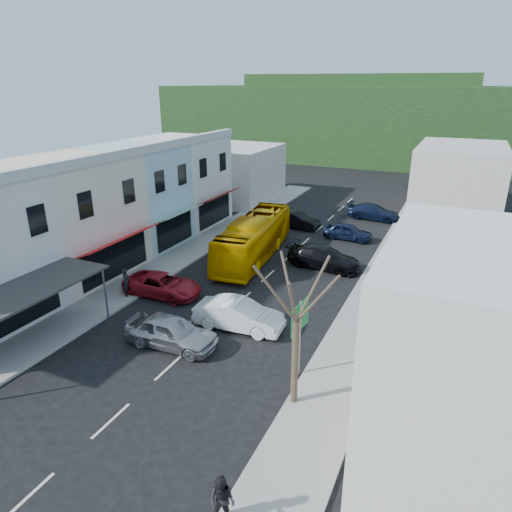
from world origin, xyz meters
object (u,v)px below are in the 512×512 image
Objects in this scene: bus at (254,238)px; traffic_signal at (411,185)px; street_tree at (296,322)px; car_silver at (171,334)px; car_white at (239,317)px; car_red at (163,285)px; pedestrian_left at (126,283)px; pedestrian_right at (222,502)px; direction_sign at (299,339)px.

bus is 21.73m from traffic_signal.
street_tree is at bearing 78.09° from traffic_signal.
bus is at bearing 4.71° from car_silver.
car_white is 0.56× the size of street_tree.
pedestrian_left is at bearing 121.67° from car_red.
pedestrian_right is 0.22× the size of street_tree.
car_silver is 2.59× the size of pedestrian_right.
traffic_signal reaches higher than car_white.
bus is 6.82× the size of pedestrian_left.
pedestrian_left reaches higher than car_red.
car_white is 8.12m from pedestrian_left.
pedestrian_left is at bearing -120.46° from bus.
direction_sign is at bearing -126.80° from pedestrian_left.
pedestrian_right is (11.18, -12.69, 0.30)m from car_red.
street_tree reaches higher than car_red.
car_silver is at bearing 167.22° from street_tree.
pedestrian_right is 6.89m from street_tree.
car_red is at bearing 56.40° from traffic_signal.
pedestrian_left reaches higher than car_silver.
direction_sign is at bearing -125.51° from car_white.
car_white is at bearing 68.70° from traffic_signal.
traffic_signal is at bearing -24.58° from car_red.
street_tree reaches higher than pedestrian_right.
street_tree is at bearing -137.37° from car_white.
pedestrian_right is at bearing -139.00° from car_silver.
car_silver is 1.00× the size of car_white.
traffic_signal is (0.30, 40.84, 1.66)m from pedestrian_right.
car_silver is at bearing -143.93° from pedestrian_left.
street_tree is (11.18, -6.44, 3.21)m from car_red.
pedestrian_right is at bearing -141.00° from car_red.
pedestrian_left is 0.44× the size of direction_sign.
street_tree is 34.62m from traffic_signal.
car_silver is at bearing 138.75° from car_white.
pedestrian_right is at bearing -90.00° from street_tree.
car_red is at bearing 162.88° from direction_sign.
car_white is at bearing -108.09° from car_red.
car_silver and car_red have the same top height.
traffic_signal reaches higher than pedestrian_left.
car_silver is 10.72m from pedestrian_right.
bus is 10.88m from car_white.
car_silver is at bearing -143.04° from car_red.
traffic_signal is at bearing 87.77° from pedestrian_right.
traffic_signal is (9.00, 19.75, 1.11)m from bus.
pedestrian_left is at bearing 82.52° from car_white.
street_tree reaches higher than direction_sign.
street_tree is (4.92, -4.68, 3.21)m from car_white.
car_silver is at bearing -90.07° from bus.
car_red is 2.71× the size of pedestrian_right.
traffic_signal is (0.80, 32.65, 0.75)m from direction_sign.
car_red is 13.30m from street_tree.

